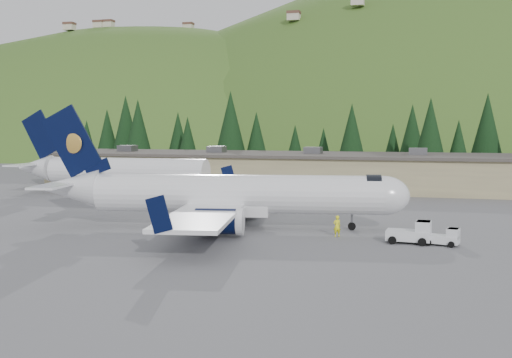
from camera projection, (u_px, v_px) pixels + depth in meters
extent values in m
plane|color=#5D5D62|center=(239.00, 228.00, 58.25)|extent=(600.00, 600.00, 0.00)
cylinder|color=white|center=(239.00, 194.00, 57.99)|extent=(26.16, 7.59, 3.48)
ellipsoid|color=white|center=(384.00, 195.00, 56.62)|extent=(5.03, 4.16, 3.48)
cylinder|color=black|center=(373.00, 191.00, 56.68)|extent=(1.74, 3.04, 2.87)
cone|color=white|center=(71.00, 188.00, 59.61)|extent=(6.04, 4.33, 3.48)
cube|color=white|center=(229.00, 210.00, 58.21)|extent=(7.79, 4.11, 0.93)
cube|color=white|center=(218.00, 204.00, 58.26)|extent=(10.07, 31.91, 0.32)
cube|color=black|center=(229.00, 176.00, 73.91)|extent=(1.87, 0.44, 2.66)
cube|color=black|center=(159.00, 214.00, 42.70)|extent=(1.87, 0.44, 2.66)
cylinder|color=black|center=(237.00, 205.00, 63.55)|extent=(4.18, 2.73, 2.13)
cylinder|color=white|center=(254.00, 205.00, 63.37)|extent=(0.91, 2.32, 2.26)
cube|color=white|center=(237.00, 200.00, 63.51)|extent=(2.05, 0.55, 0.83)
cylinder|color=black|center=(219.00, 221.00, 52.90)|extent=(4.18, 2.73, 2.13)
cylinder|color=white|center=(240.00, 222.00, 52.72)|extent=(0.91, 2.32, 2.26)
cube|color=white|center=(219.00, 215.00, 52.86)|extent=(2.05, 0.55, 0.83)
cube|color=black|center=(72.00, 141.00, 59.22)|extent=(5.70, 1.19, 6.80)
ellipsoid|color=#EDB249|center=(74.00, 143.00, 59.40)|extent=(1.84, 0.46, 1.83)
ellipsoid|color=#EDB249|center=(73.00, 143.00, 59.03)|extent=(1.84, 0.46, 1.83)
cube|color=black|center=(97.00, 167.00, 59.17)|extent=(2.56, 0.64, 1.84)
cube|color=white|center=(66.00, 183.00, 59.62)|extent=(4.23, 11.82, 0.20)
cylinder|color=slate|center=(352.00, 221.00, 57.11)|extent=(0.21, 0.21, 1.67)
cylinder|color=black|center=(352.00, 226.00, 57.15)|extent=(0.74, 0.37, 0.70)
cylinder|color=slate|center=(213.00, 214.00, 60.94)|extent=(0.26, 0.26, 1.85)
cylinder|color=black|center=(217.00, 218.00, 60.94)|extent=(1.06, 0.48, 1.02)
cylinder|color=black|center=(209.00, 218.00, 61.02)|extent=(1.06, 0.48, 1.02)
cylinder|color=slate|center=(203.00, 222.00, 55.99)|extent=(0.26, 0.26, 1.85)
cylinder|color=black|center=(208.00, 227.00, 55.98)|extent=(1.06, 0.48, 1.02)
cylinder|color=black|center=(199.00, 226.00, 56.06)|extent=(1.06, 0.48, 1.02)
cylinder|color=white|center=(128.00, 171.00, 84.90)|extent=(22.00, 3.60, 3.60)
cone|color=white|center=(35.00, 168.00, 88.56)|extent=(5.00, 3.60, 3.60)
cube|color=black|center=(41.00, 135.00, 87.90)|extent=(5.82, 0.28, 6.89)
cube|color=white|center=(35.00, 164.00, 88.50)|extent=(2.40, 11.00, 0.20)
cube|color=silver|center=(442.00, 239.00, 49.99)|extent=(2.83, 1.83, 0.61)
cube|color=silver|center=(453.00, 233.00, 49.55)|extent=(1.11, 1.38, 0.79)
cube|color=black|center=(453.00, 229.00, 49.52)|extent=(1.01, 1.27, 0.09)
cylinder|color=black|center=(455.00, 242.00, 50.23)|extent=(0.52, 0.29, 0.49)
cylinder|color=black|center=(451.00, 245.00, 49.00)|extent=(0.52, 0.29, 0.49)
cylinder|color=black|center=(432.00, 240.00, 51.03)|extent=(0.52, 0.29, 0.49)
cylinder|color=black|center=(428.00, 243.00, 49.80)|extent=(0.52, 0.29, 0.49)
cube|color=silver|center=(408.00, 235.00, 50.86)|extent=(3.54, 1.96, 0.80)
cube|color=silver|center=(423.00, 228.00, 50.42)|extent=(1.26, 1.68, 1.03)
cube|color=black|center=(424.00, 222.00, 50.39)|extent=(1.13, 1.56, 0.11)
cylinder|color=black|center=(424.00, 238.00, 51.37)|extent=(0.66, 0.30, 0.64)
cylinder|color=black|center=(422.00, 242.00, 49.65)|extent=(0.66, 0.30, 0.64)
cylinder|color=black|center=(395.00, 236.00, 52.12)|extent=(0.66, 0.30, 0.64)
cylinder|color=black|center=(392.00, 240.00, 50.41)|extent=(0.66, 0.30, 0.64)
cube|color=gray|center=(280.00, 171.00, 95.89)|extent=(70.00, 16.00, 4.80)
cube|color=#47423D|center=(280.00, 154.00, 95.67)|extent=(71.00, 17.00, 0.40)
cube|color=slate|center=(127.00, 148.00, 102.17)|extent=(2.50, 2.50, 1.00)
cube|color=slate|center=(217.00, 149.00, 98.24)|extent=(2.50, 2.50, 1.00)
cube|color=slate|center=(313.00, 150.00, 94.30)|extent=(2.50, 2.50, 1.00)
cube|color=slate|center=(418.00, 152.00, 90.37)|extent=(2.50, 2.50, 1.00)
imported|color=#F9F61A|center=(337.00, 226.00, 53.77)|extent=(0.79, 0.72, 1.80)
cone|color=black|center=(52.00, 145.00, 134.85)|extent=(3.80, 3.80, 7.76)
cone|color=black|center=(66.00, 146.00, 131.25)|extent=(3.61, 3.61, 7.38)
cone|color=black|center=(87.00, 142.00, 132.30)|extent=(4.31, 4.31, 8.82)
cone|color=black|center=(107.00, 135.00, 131.39)|extent=(5.26, 5.26, 10.76)
cone|color=black|center=(126.00, 128.00, 129.19)|extent=(6.38, 6.38, 13.04)
cone|color=black|center=(138.00, 131.00, 124.90)|extent=(5.99, 5.99, 12.26)
cone|color=black|center=(179.00, 144.00, 130.90)|extent=(4.00, 4.00, 8.19)
cone|color=black|center=(178.00, 138.00, 125.25)|extent=(4.96, 4.96, 10.15)
cone|color=black|center=(188.00, 142.00, 117.89)|extent=(4.54, 4.54, 9.28)
cone|color=black|center=(228.00, 140.00, 124.34)|extent=(4.67, 4.67, 9.55)
cone|color=black|center=(231.00, 128.00, 114.88)|extent=(6.45, 6.45, 13.18)
cone|color=black|center=(256.00, 140.00, 114.54)|extent=(4.89, 4.89, 10.00)
cone|color=black|center=(295.00, 146.00, 123.49)|extent=(3.92, 3.92, 8.01)
cone|color=black|center=(323.00, 148.00, 122.44)|extent=(3.67, 3.67, 7.51)
cone|color=black|center=(346.00, 148.00, 119.94)|extent=(3.70, 3.70, 7.57)
cone|color=black|center=(352.00, 136.00, 110.54)|extent=(5.46, 5.46, 11.17)
cone|color=black|center=(393.00, 146.00, 120.22)|extent=(4.00, 4.00, 8.18)
cone|color=black|center=(412.00, 135.00, 116.10)|extent=(5.48, 5.48, 11.21)
cone|color=black|center=(430.00, 133.00, 105.88)|extent=(5.81, 5.81, 11.89)
cone|color=black|center=(458.00, 146.00, 105.51)|extent=(4.28, 4.28, 8.76)
cone|color=black|center=(487.00, 130.00, 110.07)|extent=(6.21, 6.21, 12.70)
ellipsoid|color=#36511B|center=(145.00, 340.00, 251.65)|extent=(336.00, 240.00, 240.00)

